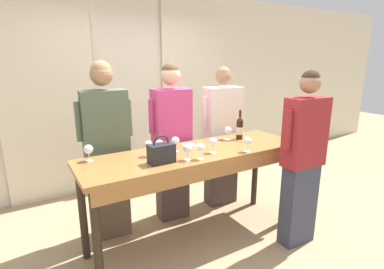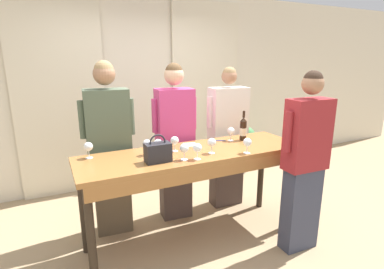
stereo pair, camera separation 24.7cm
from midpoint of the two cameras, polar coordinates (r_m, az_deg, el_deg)
name	(u,v)px [view 2 (the right image)]	position (r m, az deg, el deg)	size (l,w,h in m)	color
ground_plane	(195,238)	(3.35, 2.78, -19.13)	(18.00, 18.00, 0.00)	tan
wall_back	(139,89)	(4.52, -8.46, 8.55)	(12.00, 0.06, 2.80)	beige
curtain_panel_left	(61,98)	(4.26, -22.26, 6.53)	(1.15, 0.03, 2.69)	beige
curtain_panel_right	(206,90)	(4.91, 4.08, 8.46)	(1.15, 0.03, 2.69)	beige
tasting_bar	(196,163)	(2.95, 3.23, -5.55)	(2.26, 0.68, 0.97)	#9E6633
wine_bottle	(243,129)	(3.35, 11.82, 0.99)	(0.07, 0.07, 0.33)	black
handbag	(158,152)	(2.61, -3.83, -3.37)	(0.22, 0.13, 0.25)	#232328
wine_glass_front_left	(247,143)	(2.90, 12.91, -1.54)	(0.08, 0.08, 0.15)	white
wine_glass_front_mid	(88,147)	(2.81, -16.79, -2.33)	(0.08, 0.08, 0.15)	white
wine_glass_front_right	(175,141)	(2.89, -0.90, -1.26)	(0.08, 0.08, 0.15)	white
wine_glass_center_left	(184,149)	(2.65, 1.17, -2.75)	(0.08, 0.08, 0.15)	white
wine_glass_center_mid	(231,131)	(3.30, 9.56, 0.57)	(0.08, 0.08, 0.15)	white
wine_glass_center_right	(197,148)	(2.66, 3.70, -2.63)	(0.08, 0.08, 0.15)	white
wine_glass_back_left	(147,144)	(2.79, -6.06, -1.87)	(0.08, 0.08, 0.15)	white
wine_glass_back_mid	(212,143)	(2.84, 6.27, -1.61)	(0.08, 0.08, 0.15)	white
wine_glass_back_right	(158,144)	(2.80, -3.98, -1.82)	(0.08, 0.08, 0.15)	white
napkin	(190,145)	(3.13, 1.90, -1.97)	(0.16, 0.16, 0.00)	white
pen	(219,141)	(3.30, 7.34, -1.19)	(0.14, 0.06, 0.01)	#193399
guest_olive_jacket	(109,149)	(3.18, -13.32, -2.66)	(0.55, 0.29, 1.83)	brown
guest_pink_top	(175,141)	(3.41, -1.20, -1.34)	(0.52, 0.30, 1.80)	#473833
guest_cream_sweater	(227,138)	(3.76, 8.64, -0.66)	(0.57, 0.26, 1.75)	#473833
host_pouring	(305,162)	(3.05, 22.93, -4.87)	(0.53, 0.22, 1.75)	#383D51
potted_plant	(245,145)	(5.13, 11.50, -1.93)	(0.39, 0.39, 0.74)	#935B3D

